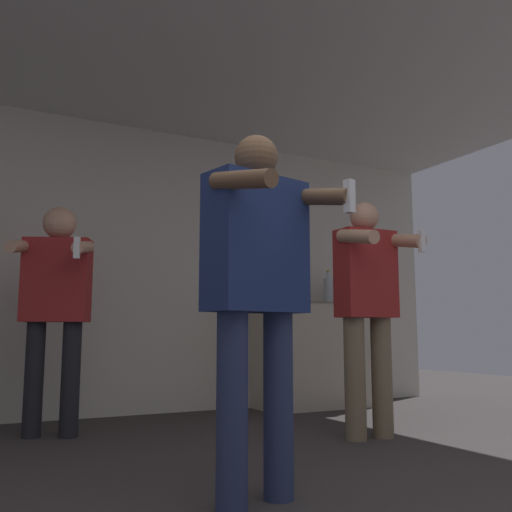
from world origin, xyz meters
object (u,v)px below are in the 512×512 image
(bottle_brown_liquor, at_px, (290,291))
(person_spectator_back, at_px, (56,297))
(person_woman_foreground, at_px, (257,280))
(person_man_side, at_px, (368,301))
(bottle_amber_bourbon, at_px, (343,291))
(bottle_green_wine, at_px, (328,290))

(bottle_brown_liquor, xyz_separation_m, person_spectator_back, (-2.22, -0.54, -0.16))
(person_spectator_back, bearing_deg, person_woman_foreground, -75.13)
(person_man_side, bearing_deg, bottle_amber_bourbon, 58.89)
(bottle_brown_liquor, distance_m, person_woman_foreground, 3.05)
(bottle_green_wine, xyz_separation_m, person_spectator_back, (-2.66, -0.54, -0.17))
(bottle_amber_bourbon, bearing_deg, bottle_green_wine, 180.00)
(person_woman_foreground, xyz_separation_m, person_spectator_back, (-0.53, 1.99, 0.03))
(bottle_brown_liquor, height_order, person_man_side, person_man_side)
(person_spectator_back, bearing_deg, bottle_amber_bourbon, 10.84)
(person_spectator_back, bearing_deg, bottle_brown_liquor, 13.74)
(bottle_amber_bourbon, height_order, person_man_side, person_man_side)
(bottle_brown_liquor, distance_m, bottle_amber_bourbon, 0.61)
(person_woman_foreground, height_order, person_spectator_back, person_spectator_back)
(bottle_amber_bourbon, distance_m, person_woman_foreground, 3.43)
(bottle_amber_bourbon, relative_size, person_man_side, 0.21)
(person_man_side, distance_m, person_spectator_back, 2.15)
(person_man_side, bearing_deg, bottle_brown_liquor, 77.78)
(bottle_green_wine, relative_size, person_man_side, 0.21)
(bottle_amber_bourbon, xyz_separation_m, person_spectator_back, (-2.83, -0.54, -0.17))
(bottle_green_wine, relative_size, person_woman_foreground, 0.22)
(bottle_green_wine, bearing_deg, person_spectator_back, -168.47)
(person_woman_foreground, xyz_separation_m, person_man_side, (1.35, 0.95, -0.00))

